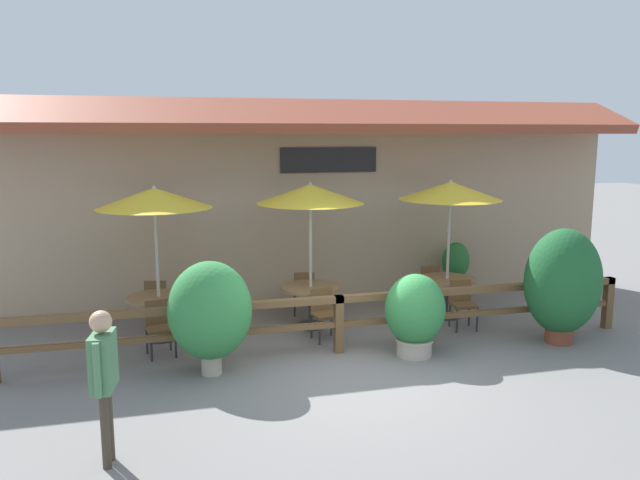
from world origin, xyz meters
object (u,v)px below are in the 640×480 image
at_px(dining_table_far, 447,286).
at_px(potted_plant_corner_fern, 210,311).
at_px(patio_umbrella_far, 450,191).
at_px(potted_plant_broad_leaf, 455,266).
at_px(chair_far_streetside, 462,302).
at_px(chair_middle_streetside, 324,311).
at_px(potted_plant_tall_tropical, 415,313).
at_px(patio_umbrella_middle, 310,194).
at_px(potted_plant_entrance_palm, 563,283).
at_px(chair_near_wallside, 158,299).
at_px(chair_near_streetside, 160,325).
at_px(chair_middle_wallside, 304,290).
at_px(patio_umbrella_near, 154,198).
at_px(chair_far_wallside, 428,283).
at_px(pedestrian, 103,367).
at_px(dining_table_near, 159,305).
at_px(dining_table_middle, 311,294).

bearing_deg(dining_table_far, potted_plant_corner_fern, -158.64).
height_order(patio_umbrella_far, potted_plant_broad_leaf, patio_umbrella_far).
xyz_separation_m(patio_umbrella_far, chair_far_streetside, (-0.06, -0.76, -1.96)).
bearing_deg(chair_middle_streetside, patio_umbrella_far, 7.56).
relative_size(patio_umbrella_far, potted_plant_broad_leaf, 2.13).
bearing_deg(potted_plant_tall_tropical, patio_umbrella_middle, 123.10).
distance_m(chair_far_streetside, potted_plant_entrance_palm, 1.78).
xyz_separation_m(chair_middle_streetside, potted_plant_tall_tropical, (1.19, -1.15, 0.21)).
relative_size(chair_near_wallside, chair_far_streetside, 1.00).
height_order(chair_near_streetside, chair_middle_wallside, same).
distance_m(chair_middle_streetside, patio_umbrella_far, 3.38).
relative_size(patio_umbrella_middle, chair_middle_wallside, 3.04).
bearing_deg(potted_plant_broad_leaf, patio_umbrella_near, -170.17).
height_order(patio_umbrella_middle, chair_middle_wallside, patio_umbrella_middle).
xyz_separation_m(chair_near_streetside, chair_middle_wallside, (2.76, 1.60, 0.00)).
bearing_deg(chair_middle_streetside, dining_table_far, 7.56).
bearing_deg(potted_plant_broad_leaf, dining_table_far, -123.66).
height_order(chair_far_wallside, potted_plant_corner_fern, potted_plant_corner_fern).
bearing_deg(pedestrian, dining_table_near, 0.45).
distance_m(chair_near_streetside, pedestrian, 3.45).
bearing_deg(chair_middle_wallside, dining_table_far, 176.35).
relative_size(chair_near_wallside, potted_plant_tall_tropical, 0.65).
bearing_deg(dining_table_far, dining_table_near, 179.83).
relative_size(chair_middle_streetside, dining_table_far, 0.80).
bearing_deg(chair_middle_streetside, chair_near_streetside, 174.05).
height_order(patio_umbrella_far, potted_plant_corner_fern, patio_umbrella_far).
bearing_deg(dining_table_near, potted_plant_broad_leaf, 9.83).
relative_size(chair_near_streetside, dining_table_middle, 0.80).
height_order(patio_umbrella_middle, chair_far_streetside, patio_umbrella_middle).
relative_size(chair_middle_wallside, patio_umbrella_far, 0.33).
relative_size(patio_umbrella_near, potted_plant_tall_tropical, 1.99).
bearing_deg(patio_umbrella_far, chair_near_streetside, -171.62).
distance_m(chair_near_wallside, potted_plant_entrance_palm, 7.20).
distance_m(dining_table_near, dining_table_far, 5.42).
relative_size(dining_table_near, patio_umbrella_middle, 0.41).
bearing_deg(patio_umbrella_middle, dining_table_far, -0.89).
bearing_deg(patio_umbrella_far, potted_plant_corner_fern, -158.64).
height_order(patio_umbrella_near, chair_near_wallside, patio_umbrella_near).
bearing_deg(dining_table_near, chair_far_wallside, 7.86).
relative_size(chair_far_streetside, potted_plant_entrance_palm, 0.45).
height_order(chair_far_streetside, potted_plant_corner_fern, potted_plant_corner_fern).
height_order(dining_table_middle, pedestrian, pedestrian).
distance_m(patio_umbrella_near, chair_near_streetside, 2.12).
height_order(dining_table_near, potted_plant_broad_leaf, potted_plant_broad_leaf).
bearing_deg(patio_umbrella_far, chair_middle_wallside, 163.14).
relative_size(chair_far_wallside, pedestrian, 0.51).
distance_m(dining_table_middle, potted_plant_entrance_palm, 4.38).
xyz_separation_m(dining_table_middle, chair_middle_wallside, (0.06, 0.76, -0.12)).
bearing_deg(dining_table_middle, potted_plant_entrance_palm, -26.36).
bearing_deg(pedestrian, potted_plant_corner_fern, -21.03).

